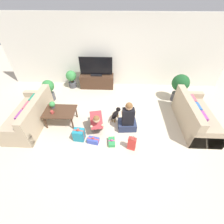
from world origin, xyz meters
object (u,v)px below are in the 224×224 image
at_px(gift_bag_a, 132,144).
at_px(mug, 52,112).
at_px(person_kneeling, 96,121).
at_px(person_sitting, 128,120).
at_px(gift_box_c, 93,140).
at_px(sofa_left, 30,116).
at_px(coffee_table, 60,112).
at_px(potted_plant_corner_right, 180,85).
at_px(tv, 96,67).
at_px(potted_plant_corner_left, 49,88).
at_px(tabletop_plant, 52,105).
at_px(gift_box_b, 112,142).
at_px(tv_console, 97,81).
at_px(gift_box_a, 79,135).
at_px(potted_plant_back_left, 71,78).
at_px(sofa_right, 194,117).
at_px(dog, 116,114).

height_order(gift_bag_a, mug, mug).
distance_m(person_kneeling, person_sitting, 0.89).
xyz_separation_m(gift_box_c, gift_bag_a, (1.01, -0.16, 0.13)).
relative_size(sofa_left, gift_box_c, 5.48).
bearing_deg(coffee_table, potted_plant_corner_right, 19.25).
height_order(potted_plant_corner_right, person_sitting, potted_plant_corner_right).
relative_size(tv, potted_plant_corner_left, 1.58).
distance_m(potted_plant_corner_left, potted_plant_corner_right, 4.54).
bearing_deg(tabletop_plant, mug, -76.28).
xyz_separation_m(coffee_table, tabletop_plant, (-0.23, 0.13, 0.18)).
bearing_deg(potted_plant_corner_left, gift_box_b, -39.68).
relative_size(potted_plant_corner_right, person_sitting, 1.02).
relative_size(tv_console, potted_plant_corner_left, 1.69).
height_order(coffee_table, person_kneeling, person_kneeling).
xyz_separation_m(person_sitting, gift_box_b, (-0.43, -0.57, -0.30)).
relative_size(potted_plant_corner_right, person_kneeling, 1.24).
relative_size(potted_plant_corner_left, gift_box_a, 1.92).
bearing_deg(coffee_table, gift_bag_a, -23.13).
height_order(potted_plant_back_left, person_kneeling, person_kneeling).
xyz_separation_m(sofa_left, tabletop_plant, (0.66, 0.22, 0.27)).
height_order(mug, tabletop_plant, tabletop_plant).
height_order(sofa_left, sofa_right, same).
relative_size(sofa_right, tv, 1.46).
height_order(tv_console, person_sitting, person_sitting).
height_order(sofa_right, tv_console, sofa_right).
distance_m(person_sitting, gift_box_a, 1.40).
distance_m(tv_console, potted_plant_corner_right, 3.09).
xyz_separation_m(gift_box_a, gift_bag_a, (1.41, -0.26, 0.03)).
xyz_separation_m(potted_plant_back_left, gift_bag_a, (2.24, -2.94, -0.21)).
bearing_deg(potted_plant_back_left, potted_plant_corner_left, -122.20).
height_order(tv_console, person_kneeling, person_kneeling).
bearing_deg(tabletop_plant, coffee_table, -29.17).
height_order(gift_box_a, tabletop_plant, tabletop_plant).
bearing_deg(mug, dog, 11.14).
distance_m(potted_plant_corner_right, person_sitting, 2.37).
distance_m(tv_console, potted_plant_corner_left, 1.85).
distance_m(potted_plant_corner_left, gift_bag_a, 3.48).
distance_m(coffee_table, person_kneeling, 1.12).
distance_m(gift_box_a, tabletop_plant, 1.23).
distance_m(potted_plant_corner_right, gift_box_a, 3.72).
height_order(coffee_table, gift_box_b, coffee_table).
bearing_deg(person_kneeling, mug, 162.87).
distance_m(dog, gift_box_b, 1.00).
distance_m(dog, tabletop_plant, 1.91).
bearing_deg(gift_bag_a, gift_box_b, 164.53).
height_order(person_kneeling, tabletop_plant, person_kneeling).
bearing_deg(potted_plant_corner_right, sofa_right, -83.29).
relative_size(tv_console, gift_box_b, 4.40).
bearing_deg(sofa_right, potted_plant_back_left, 64.31).
bearing_deg(person_kneeling, potted_plant_corner_right, 17.72).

